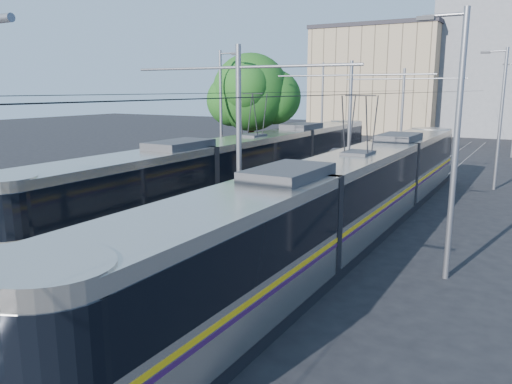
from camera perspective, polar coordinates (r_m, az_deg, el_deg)
The scene contains 12 objects.
ground at distance 13.57m, azimuth -20.57°, elevation -14.15°, with size 160.00×160.00×0.00m, color black.
platform at distance 26.99m, azimuth 8.23°, elevation -0.38°, with size 4.00×50.00×0.30m, color gray.
tactile_strip_left at distance 27.51m, azimuth 5.43°, elevation 0.25°, with size 0.70×50.00×0.01m, color gray.
tactile_strip_right at distance 26.47m, azimuth 11.15°, elevation -0.38°, with size 0.70×50.00×0.01m, color gray.
rails at distance 27.02m, azimuth 8.22°, elevation -0.66°, with size 8.71×70.00×0.03m.
tram_left at distance 26.63m, azimuth -0.39°, elevation 2.98°, with size 2.43×30.67×5.50m.
tram_right at distance 19.79m, azimuth 11.42°, elevation 0.14°, with size 2.43×30.21×5.50m.
catenary at distance 23.81m, azimuth 5.95°, elevation 8.70°, with size 9.20×70.00×7.00m.
street_lamps at distance 30.20m, azimuth 11.31°, elevation 8.51°, with size 15.18×38.22×8.00m.
shelter at distance 24.92m, azimuth 9.28°, elevation 2.05°, with size 0.93×1.27×2.55m.
tree at distance 33.04m, azimuth 0.10°, elevation 11.16°, with size 5.53×5.11×8.03m.
building_left at distance 70.38m, azimuth 14.02°, elevation 12.31°, with size 16.32×12.24×13.80m.
Camera 1 is at (9.69, -7.56, 5.75)m, focal length 35.00 mm.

